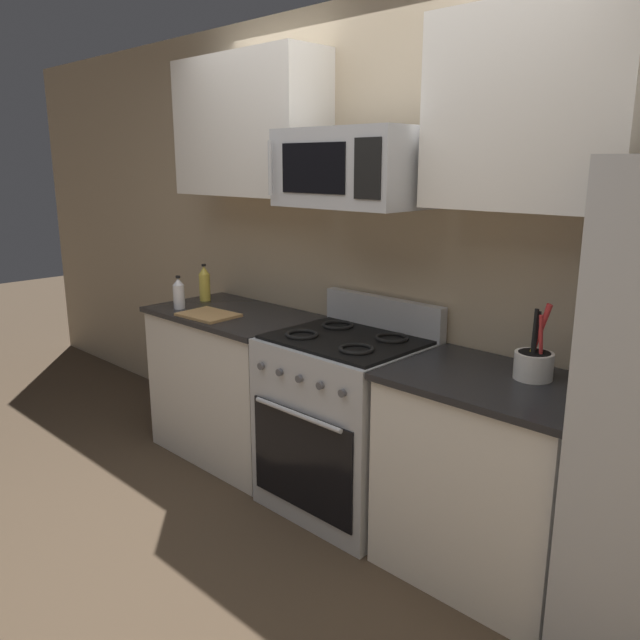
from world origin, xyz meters
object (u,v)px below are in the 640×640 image
Objects in this scene: range_oven at (346,422)px; microwave at (352,168)px; bottle_oil at (205,284)px; utensil_crock at (534,363)px; cutting_board at (208,315)px; bottle_vinegar at (179,294)px.

microwave is (-0.00, 0.03, 1.28)m from range_oven.
bottle_oil is (-1.30, 0.05, -0.73)m from microwave.
utensil_crock is at bearing 6.66° from range_oven.
microwave is 1.22m from utensil_crock.
range_oven is 1.04m from cutting_board.
microwave is at bearing -175.03° from utensil_crock.
bottle_oil is at bearing -179.14° from utensil_crock.
utensil_crock is 1.34× the size of bottle_oil.
cutting_board is at bearing 0.58° from bottle_vinegar.
bottle_vinegar reaches higher than range_oven.
utensil_crock is 1.57× the size of bottle_vinegar.
utensil_crock is 1.88m from cutting_board.
utensil_crock is at bearing 7.46° from bottle_vinegar.
microwave is 3.05× the size of bottle_oil.
bottle_vinegar is (-1.22, -0.17, 0.53)m from range_oven.
microwave is at bearing -2.11° from bottle_oil.
cutting_board is at bearing -33.54° from bottle_oil.
bottle_vinegar is (-1.22, -0.20, -0.75)m from microwave.
utensil_crock is at bearing 0.86° from bottle_oil.
bottle_vinegar is (0.08, -0.25, -0.02)m from bottle_oil.
utensil_crock is 2.23m from bottle_oil.
microwave reaches higher than bottle_oil.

